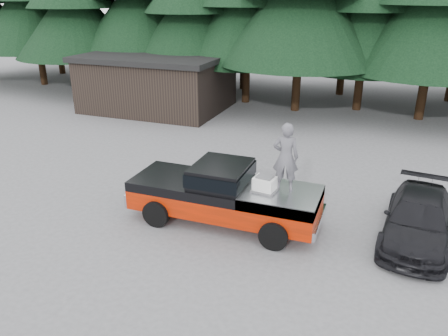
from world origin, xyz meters
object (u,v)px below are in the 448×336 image
(air_compressor, at_px, (265,185))
(parked_car, at_px, (418,219))
(man_on_bed, at_px, (286,157))
(utility_building, at_px, (158,81))
(pickup_truck, at_px, (224,202))

(air_compressor, height_order, parked_car, air_compressor)
(man_on_bed, xyz_separation_m, utility_building, (-10.67, 11.89, -0.68))
(parked_car, distance_m, utility_building, 18.24)
(air_compressor, xyz_separation_m, man_on_bed, (0.50, 0.31, 0.81))
(pickup_truck, height_order, parked_car, pickup_truck)
(pickup_truck, xyz_separation_m, man_on_bed, (1.81, 0.17, 1.68))
(parked_car, bearing_deg, air_compressor, -159.17)
(pickup_truck, xyz_separation_m, utility_building, (-8.86, 12.05, 1.00))
(air_compressor, xyz_separation_m, parked_car, (4.29, 1.13, -0.89))
(air_compressor, height_order, utility_building, utility_building)
(parked_car, bearing_deg, utility_building, 148.62)
(pickup_truck, distance_m, man_on_bed, 2.48)
(man_on_bed, distance_m, parked_car, 4.23)
(pickup_truck, distance_m, parked_car, 5.69)
(air_compressor, distance_m, parked_car, 4.52)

